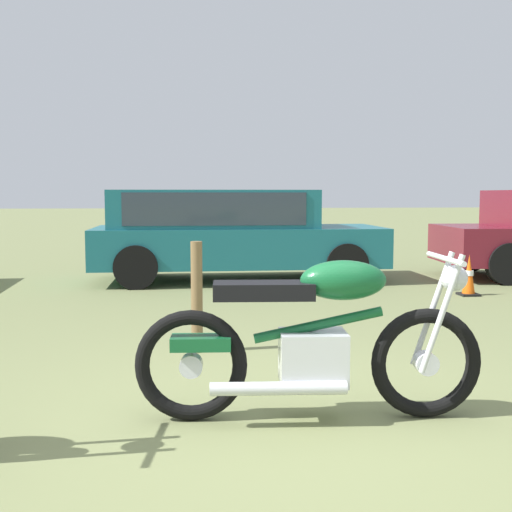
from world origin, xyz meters
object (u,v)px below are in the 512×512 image
Objects in this scene: motorcycle_green at (314,340)px; fence_post_wooden at (197,297)px; car_teal at (226,228)px; traffic_cone at (469,277)px.

motorcycle_green reaches higher than fence_post_wooden.
motorcycle_green is at bearing -88.69° from car_teal.
fence_post_wooden reaches higher than traffic_cone.
motorcycle_green is 5.46m from traffic_cone.
fence_post_wooden is (-0.57, -4.64, -0.35)m from car_teal.
car_teal is 4.69m from fence_post_wooden.
motorcycle_green is 1.89m from fence_post_wooden.
motorcycle_green is 3.80× the size of traffic_cone.
motorcycle_green is at bearing -124.21° from traffic_cone.
fence_post_wooden is (-0.66, 1.78, -0.01)m from motorcycle_green.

